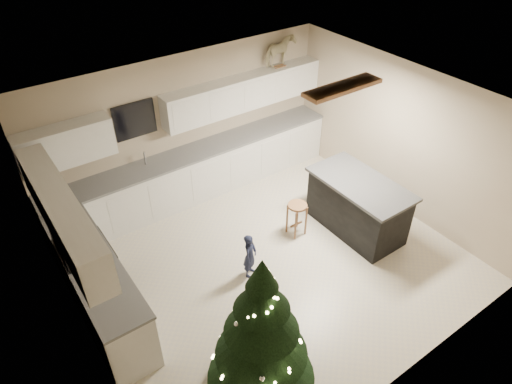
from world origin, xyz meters
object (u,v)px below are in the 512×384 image
Objects in this scene: bar_stool at (297,212)px; toddler at (250,256)px; rocking_horse at (280,51)px; island at (357,206)px; christmas_tree at (261,340)px.

toddler reaches higher than bar_stool.
bar_stool is 0.90× the size of rocking_horse.
rocking_horse is (0.26, 2.52, 1.81)m from island.
island is 1.01m from bar_stool.
toddler is at bearing 123.33° from rocking_horse.
rocking_horse reaches higher than island.
christmas_tree reaches higher than island.
rocking_horse is (2.32, 2.37, 1.91)m from toddler.
christmas_tree is at bearing -137.97° from bar_stool.
toddler is at bearing -164.46° from bar_stool.
island is at bearing -27.99° from bar_stool.
rocking_horse is (1.16, 2.04, 1.83)m from bar_stool.
bar_stool is (-0.90, 0.48, -0.03)m from island.
island is at bearing -38.17° from toddler.
christmas_tree is at bearing 128.17° from rocking_horse.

